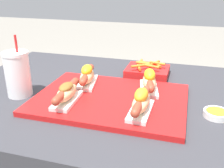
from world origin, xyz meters
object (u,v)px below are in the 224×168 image
object	(u,v)px
serving_tray	(110,99)
hot_dog_1	(141,102)
hot_dog_2	(87,76)
hot_dog_3	(149,81)
drink_cup	(18,74)
hot_dog_0	(67,93)
fries_basket	(147,71)
sauce_bowl	(217,114)

from	to	relation	value
serving_tray	hot_dog_1	xyz separation A→B (m)	(0.12, -0.08, 0.04)
hot_dog_2	hot_dog_3	bearing A→B (deg)	2.04
hot_dog_1	hot_dog_2	world-z (taller)	hot_dog_1
hot_dog_2	drink_cup	xyz separation A→B (m)	(-0.21, -0.13, 0.03)
hot_dog_1	hot_dog_0	bearing A→B (deg)	179.07
hot_dog_0	fries_basket	xyz separation A→B (m)	(0.21, 0.38, -0.03)
serving_tray	hot_dog_0	distance (m)	0.15
hot_dog_2	sauce_bowl	distance (m)	0.48
serving_tray	fries_basket	size ratio (longest dim) A/B	2.83
hot_dog_0	sauce_bowl	size ratio (longest dim) A/B	2.45
hot_dog_0	hot_dog_2	distance (m)	0.16
hot_dog_1	fries_basket	size ratio (longest dim) A/B	1.07
serving_tray	hot_dog_0	bearing A→B (deg)	-148.09
hot_dog_0	fries_basket	size ratio (longest dim) A/B	1.07
sauce_bowl	hot_dog_2	bearing A→B (deg)	168.36
hot_dog_3	drink_cup	xyz separation A→B (m)	(-0.45, -0.13, 0.03)
hot_dog_2	sauce_bowl	world-z (taller)	hot_dog_2
hot_dog_2	hot_dog_0	bearing A→B (deg)	-92.86
hot_dog_3	fries_basket	world-z (taller)	hot_dog_3
drink_cup	fries_basket	world-z (taller)	drink_cup
hot_dog_3	sauce_bowl	bearing A→B (deg)	-24.57
hot_dog_2	drink_cup	distance (m)	0.25
hot_dog_3	fries_basket	bearing A→B (deg)	100.49
hot_dog_3	fries_basket	distance (m)	0.21
fries_basket	hot_dog_3	bearing A→B (deg)	-79.51
hot_dog_1	hot_dog_3	size ratio (longest dim) A/B	1.02
hot_dog_3	drink_cup	world-z (taller)	drink_cup
drink_cup	sauce_bowl	bearing A→B (deg)	2.50
hot_dog_1	hot_dog_3	world-z (taller)	hot_dog_3
hot_dog_0	sauce_bowl	xyz separation A→B (m)	(0.47, 0.07, -0.04)
hot_dog_2	drink_cup	size ratio (longest dim) A/B	0.86
hot_dog_0	sauce_bowl	bearing A→B (deg)	8.20
hot_dog_2	drink_cup	bearing A→B (deg)	-149.70
sauce_bowl	drink_cup	size ratio (longest dim) A/B	0.36
sauce_bowl	hot_dog_1	bearing A→B (deg)	-162.26
hot_dog_0	drink_cup	bearing A→B (deg)	169.47
serving_tray	hot_dog_3	bearing A→B (deg)	38.21
serving_tray	drink_cup	distance (m)	0.34
hot_dog_2	hot_dog_3	world-z (taller)	hot_dog_3
hot_dog_0	hot_dog_1	world-z (taller)	hot_dog_1
hot_dog_1	fries_basket	distance (m)	0.39
hot_dog_1	hot_dog_2	bearing A→B (deg)	144.95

